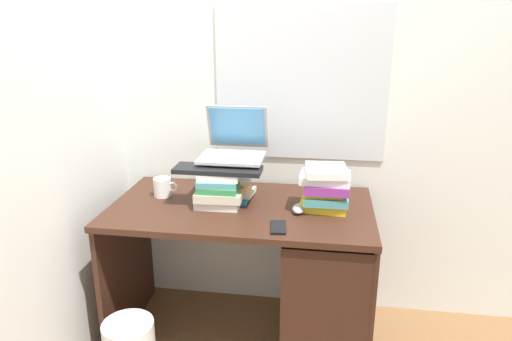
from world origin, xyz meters
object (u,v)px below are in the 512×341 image
book_stack_tall (232,179)px  keyboard (218,170)px  laptop (234,144)px  mug (163,187)px  cell_phone (278,227)px  book_stack_side (325,188)px  desk (304,274)px  book_stack_keyboard_riser (219,189)px  computer_mouse (299,209)px

book_stack_tall → keyboard: (-0.05, -0.11, 0.08)m
laptop → keyboard: 0.20m
mug → cell_phone: mug is taller
book_stack_side → keyboard: size_ratio=0.57×
desk → book_stack_tall: (-0.38, 0.11, 0.44)m
laptop → book_stack_tall: bearing=-91.2°
laptop → cell_phone: 0.54m
keyboard → mug: 0.36m
book_stack_keyboard_riser → book_stack_side: (0.51, 0.02, 0.03)m
desk → computer_mouse: 0.36m
computer_mouse → cell_phone: bearing=-111.7°
book_stack_keyboard_riser → laptop: laptop is taller
laptop → keyboard: (-0.05, -0.17, -0.08)m
book_stack_tall → laptop: bearing=88.8°
laptop → computer_mouse: size_ratio=3.15×
book_stack_side → cell_phone: book_stack_side is taller
book_stack_side → cell_phone: size_ratio=1.76×
book_stack_tall → mug: size_ratio=1.82×
desk → keyboard: size_ratio=3.04×
desk → keyboard: 0.68m
laptop → computer_mouse: laptop is taller
book_stack_tall → book_stack_keyboard_riser: book_stack_tall is taller
desk → laptop: bearing=154.8°
book_stack_keyboard_riser → desk: bearing=-1.6°
desk → mug: 0.84m
keyboard → book_stack_keyboard_riser: bearing=66.1°
book_stack_keyboard_riser → computer_mouse: bearing=-4.2°
keyboard → book_stack_side: bearing=3.2°
laptop → computer_mouse: bearing=-29.5°
computer_mouse → cell_phone: size_ratio=0.76×
laptop → mug: (-0.36, -0.08, -0.22)m
keyboard → desk: bearing=-0.6°
book_stack_side → keyboard: bearing=-177.0°
book_stack_tall → book_stack_side: size_ratio=0.97×
keyboard → computer_mouse: bearing=-3.1°
book_stack_side → laptop: laptop is taller
book_stack_side → computer_mouse: size_ratio=2.30×
book_stack_keyboard_riser → cell_phone: (0.31, -0.22, -0.08)m
mug → book_stack_side: bearing=-4.4°
book_stack_keyboard_riser → keyboard: bearing=-114.1°
book_stack_keyboard_riser → keyboard: size_ratio=0.55×
cell_phone → laptop: bearing=118.6°
book_stack_tall → keyboard: 0.14m
book_stack_tall → desk: bearing=-16.3°
desk → laptop: laptop is taller
laptop → book_stack_keyboard_riser: bearing=-104.8°
computer_mouse → desk: bearing=24.9°
book_stack_tall → mug: (-0.36, -0.02, -0.06)m
book_stack_tall → book_stack_side: 0.47m
book_stack_side → mug: (-0.83, 0.06, -0.06)m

